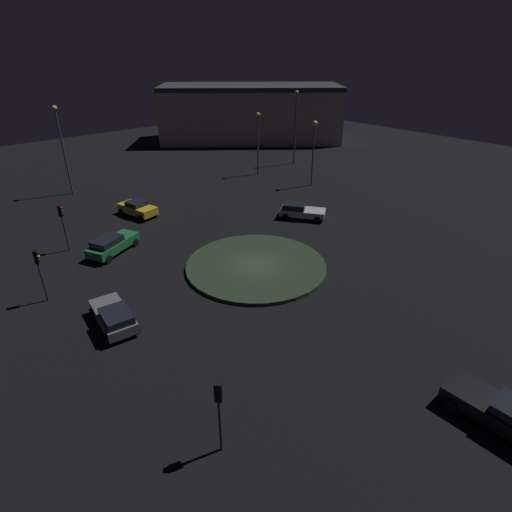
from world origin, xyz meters
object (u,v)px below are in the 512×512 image
car_green (112,244)px  streetlamp_southeast (296,120)px  car_yellow (137,208)px  car_grey (114,316)px  traffic_light_northeast_near (62,219)px  streetlamp_east (61,138)px  streetlamp_southeast_near (258,134)px  store_building (251,113)px  traffic_light_northeast (39,265)px  streetlamp_southeast_far (314,142)px  car_silver (301,211)px  traffic_light_northwest (219,403)px  car_black (501,411)px

car_green → streetlamp_southeast: streetlamp_southeast is taller
car_yellow → car_grey: 18.09m
traffic_light_northeast_near → streetlamp_east: streetlamp_east is taller
car_grey → traffic_light_northeast_near: 12.44m
streetlamp_southeast_near → store_building: 20.98m
car_grey → streetlamp_southeast: bearing=-54.7°
traffic_light_northeast → store_building: 51.92m
traffic_light_northeast_near → streetlamp_southeast_far: bearing=48.5°
streetlamp_east → streetlamp_southeast: streetlamp_southeast is taller
car_yellow → store_building: (19.22, -31.41, 3.73)m
streetlamp_southeast → store_building: 16.87m
car_green → traffic_light_northeast_near: 4.28m
car_silver → traffic_light_northeast: bearing=-127.3°
car_silver → streetlamp_southeast: size_ratio=0.47×
car_yellow → traffic_light_northeast_near: 8.76m
car_yellow → traffic_light_northwest: traffic_light_northwest is taller
car_black → streetlamp_southeast_far: streetlamp_southeast_far is taller
traffic_light_northeast → streetlamp_southeast: streetlamp_southeast is taller
traffic_light_northeast_near → car_green: bearing=3.3°
traffic_light_northeast_near → streetlamp_southeast: (6.65, -33.61, 3.10)m
car_silver → streetlamp_east: streetlamp_east is taller
traffic_light_northeast_near → store_building: store_building is taller
car_silver → streetlamp_east: (22.09, 14.00, 5.47)m
car_silver → traffic_light_northeast_near: 21.04m
car_grey → traffic_light_northeast: (5.60, 2.14, 1.95)m
streetlamp_southeast → car_grey: bearing=118.1°
car_green → traffic_light_northeast_near: bearing=106.0°
car_green → store_building: size_ratio=0.16×
streetlamp_east → streetlamp_southeast_near: size_ratio=1.24×
store_building → car_yellow: bearing=71.6°
traffic_light_northwest → streetlamp_southeast: bearing=-3.2°
car_black → streetlamp_southeast_near: size_ratio=0.57×
car_black → streetlamp_southeast: size_ratio=0.46×
car_black → streetlamp_southeast: bearing=-34.7°
streetlamp_east → streetlamp_southeast: size_ratio=0.98×
car_grey → traffic_light_northwest: bearing=-174.5°
traffic_light_northeast → streetlamp_southeast_far: streetlamp_southeast_far is taller
traffic_light_northeast_near → streetlamp_southeast_near: 27.04m
streetlamp_southeast_far → traffic_light_northeast: bearing=98.8°
car_silver → car_green: car_green is taller
car_green → traffic_light_northeast: traffic_light_northeast is taller
car_yellow → traffic_light_northwest: (-26.40, 9.76, 1.92)m
traffic_light_northeast_near → streetlamp_southeast: 34.40m
car_green → streetlamp_east: (17.08, -2.92, 5.44)m
streetlamp_southeast_near → traffic_light_northeast_near: bearing=103.0°
traffic_light_northwest → traffic_light_northeast: size_ratio=1.01×
car_grey → store_building: 53.70m
store_building → streetlamp_east: bearing=53.8°
car_silver → car_black: 25.15m
car_green → car_grey: car_green is taller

